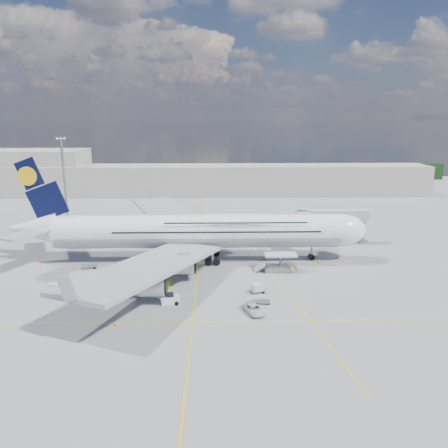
{
  "coord_description": "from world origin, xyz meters",
  "views": [
    {
      "loc": [
        3.49,
        -81.99,
        30.81
      ],
      "look_at": [
        5.52,
        8.0,
        8.8
      ],
      "focal_mm": 35.0,
      "sensor_mm": 36.0,
      "label": 1
    }
  ],
  "objects_px": {
    "cargo_loader": "(279,265)",
    "cone_wing_right_inner": "(170,287)",
    "catering_truck_outer": "(166,222)",
    "dolly_nose_near": "(257,288)",
    "cone_wing_right_outer": "(115,325)",
    "catering_truck_inner": "(188,226)",
    "cone_wing_left_outer": "(165,231)",
    "dolly_back": "(89,267)",
    "crew_loader": "(319,262)",
    "cone_nose": "(337,257)",
    "dolly_row_b": "(139,285)",
    "crew_nose": "(292,270)",
    "crew_tug": "(168,286)",
    "baggage_tug": "(170,299)",
    "service_van": "(254,309)",
    "dolly_nose_far": "(261,301)",
    "dolly_row_c": "(135,289)",
    "light_mast": "(64,180)",
    "cone_tail": "(40,264)",
    "crew_wing": "(170,281)",
    "dolly_row_a": "(56,287)",
    "cone_wing_left_inner": "(142,246)",
    "airliner": "(200,231)",
    "jet_bridge": "(322,219)"
  },
  "relations": [
    {
      "from": "service_van",
      "to": "crew_nose",
      "type": "xyz_separation_m",
      "value": [
        9.42,
        18.15,
        0.18
      ]
    },
    {
      "from": "crew_tug",
      "to": "cargo_loader",
      "type": "bearing_deg",
      "value": 29.26
    },
    {
      "from": "light_mast",
      "to": "dolly_nose_far",
      "type": "distance_m",
      "value": 78.61
    },
    {
      "from": "catering_truck_inner",
      "to": "cone_nose",
      "type": "relative_size",
      "value": 12.4
    },
    {
      "from": "crew_wing",
      "to": "cone_tail",
      "type": "relative_size",
      "value": 2.82
    },
    {
      "from": "crew_wing",
      "to": "cone_tail",
      "type": "distance_m",
      "value": 31.57
    },
    {
      "from": "dolly_row_b",
      "to": "crew_nose",
      "type": "xyz_separation_m",
      "value": [
        29.79,
        6.27,
        0.5
      ]
    },
    {
      "from": "dolly_row_a",
      "to": "dolly_nose_far",
      "type": "relative_size",
      "value": 0.94
    },
    {
      "from": "dolly_row_c",
      "to": "cone_tail",
      "type": "height_order",
      "value": "dolly_row_c"
    },
    {
      "from": "crew_tug",
      "to": "cone_wing_left_outer",
      "type": "relative_size",
      "value": 2.65
    },
    {
      "from": "cargo_loader",
      "to": "baggage_tug",
      "type": "height_order",
      "value": "cargo_loader"
    },
    {
      "from": "cargo_loader",
      "to": "cone_wing_right_inner",
      "type": "height_order",
      "value": "cargo_loader"
    },
    {
      "from": "crew_wing",
      "to": "dolly_row_a",
      "type": "bearing_deg",
      "value": 115.97
    },
    {
      "from": "crew_loader",
      "to": "cone_nose",
      "type": "distance_m",
      "value": 6.98
    },
    {
      "from": "cone_wing_left_inner",
      "to": "cone_wing_right_outer",
      "type": "xyz_separation_m",
      "value": [
        2.43,
        -41.54,
        0.01
      ]
    },
    {
      "from": "cargo_loader",
      "to": "dolly_row_b",
      "type": "relative_size",
      "value": 2.39
    },
    {
      "from": "catering_truck_outer",
      "to": "dolly_nose_near",
      "type": "bearing_deg",
      "value": -48.46
    },
    {
      "from": "airliner",
      "to": "dolly_row_c",
      "type": "distance_m",
      "value": 22.88
    },
    {
      "from": "cone_wing_right_inner",
      "to": "dolly_nose_far",
      "type": "bearing_deg",
      "value": -22.79
    },
    {
      "from": "dolly_nose_near",
      "to": "catering_truck_outer",
      "type": "relative_size",
      "value": 0.42
    },
    {
      "from": "dolly_nose_near",
      "to": "cone_wing_right_outer",
      "type": "relative_size",
      "value": 5.13
    },
    {
      "from": "jet_bridge",
      "to": "dolly_row_a",
      "type": "xyz_separation_m",
      "value": [
        -55.05,
        -28.48,
        -5.9
      ]
    },
    {
      "from": "dolly_nose_far",
      "to": "crew_loader",
      "type": "distance_m",
      "value": 24.14
    },
    {
      "from": "cargo_loader",
      "to": "crew_wing",
      "type": "bearing_deg",
      "value": -160.92
    },
    {
      "from": "dolly_row_c",
      "to": "cone_nose",
      "type": "relative_size",
      "value": 5.88
    },
    {
      "from": "cone_nose",
      "to": "cone_wing_left_outer",
      "type": "height_order",
      "value": "cone_nose"
    },
    {
      "from": "crew_tug",
      "to": "cone_tail",
      "type": "bearing_deg",
      "value": 159.15
    },
    {
      "from": "dolly_row_c",
      "to": "dolly_back",
      "type": "height_order",
      "value": "dolly_row_c"
    },
    {
      "from": "crew_nose",
      "to": "crew_tug",
      "type": "distance_m",
      "value": 25.43
    },
    {
      "from": "cone_wing_left_inner",
      "to": "cone_wing_right_inner",
      "type": "relative_size",
      "value": 0.88
    },
    {
      "from": "baggage_tug",
      "to": "cone_nose",
      "type": "bearing_deg",
      "value": 21.79
    },
    {
      "from": "cargo_loader",
      "to": "dolly_row_a",
      "type": "height_order",
      "value": "cargo_loader"
    },
    {
      "from": "dolly_back",
      "to": "cone_wing_left_outer",
      "type": "xyz_separation_m",
      "value": [
        12.52,
        29.99,
        -0.07
      ]
    },
    {
      "from": "catering_truck_inner",
      "to": "cone_wing_left_outer",
      "type": "bearing_deg",
      "value": 148.97
    },
    {
      "from": "dolly_nose_near",
      "to": "cone_wing_right_outer",
      "type": "bearing_deg",
      "value": -173.5
    },
    {
      "from": "dolly_row_b",
      "to": "dolly_nose_near",
      "type": "distance_m",
      "value": 22.07
    },
    {
      "from": "baggage_tug",
      "to": "cone_wing_right_inner",
      "type": "relative_size",
      "value": 5.29
    },
    {
      "from": "crew_wing",
      "to": "crew_nose",
      "type": "bearing_deg",
      "value": -58.79
    },
    {
      "from": "crew_tug",
      "to": "cone_wing_right_outer",
      "type": "distance_m",
      "value": 15.87
    },
    {
      "from": "cone_wing_left_inner",
      "to": "dolly_row_c",
      "type": "bearing_deg",
      "value": -83.38
    },
    {
      "from": "dolly_row_b",
      "to": "light_mast",
      "type": "bearing_deg",
      "value": 106.54
    },
    {
      "from": "crew_wing",
      "to": "crew_tug",
      "type": "xyz_separation_m",
      "value": [
        -0.15,
        -2.07,
        -0.05
      ]
    },
    {
      "from": "baggage_tug",
      "to": "service_van",
      "type": "height_order",
      "value": "baggage_tug"
    },
    {
      "from": "dolly_nose_near",
      "to": "cone_wing_right_inner",
      "type": "distance_m",
      "value": 16.13
    },
    {
      "from": "crew_nose",
      "to": "cone_nose",
      "type": "relative_size",
      "value": 2.75
    },
    {
      "from": "cone_wing_right_inner",
      "to": "cone_tail",
      "type": "distance_m",
      "value": 32.36
    },
    {
      "from": "crew_loader",
      "to": "cargo_loader",
      "type": "bearing_deg",
      "value": -125.26
    },
    {
      "from": "dolly_nose_near",
      "to": "crew_loader",
      "type": "height_order",
      "value": "dolly_nose_near"
    },
    {
      "from": "light_mast",
      "to": "cone_wing_right_outer",
      "type": "distance_m",
      "value": 72.98
    },
    {
      "from": "catering_truck_inner",
      "to": "crew_tug",
      "type": "distance_m",
      "value": 39.64
    }
  ]
}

